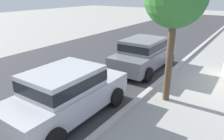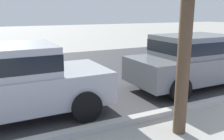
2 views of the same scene
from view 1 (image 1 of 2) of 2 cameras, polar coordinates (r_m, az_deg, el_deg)
The scene contains 4 objects.
street_surface at distance 12.42m, azimuth -5.26°, elevation 3.17°, with size 60.00×9.00×0.01m, color #38383A.
curb_stone at distance 10.25m, azimuth 15.07°, elevation -0.88°, with size 60.00×0.20×0.12m, color #B2AFA8.
parked_car_silver at distance 6.49m, azimuth -12.09°, elevation -5.77°, with size 4.10×1.92×1.56m.
parked_car_grey at distance 10.45m, azimuth 8.51°, elevation 4.52°, with size 4.10×1.92×1.56m.
Camera 1 is at (-9.13, -0.09, 3.64)m, focal length 34.03 mm.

